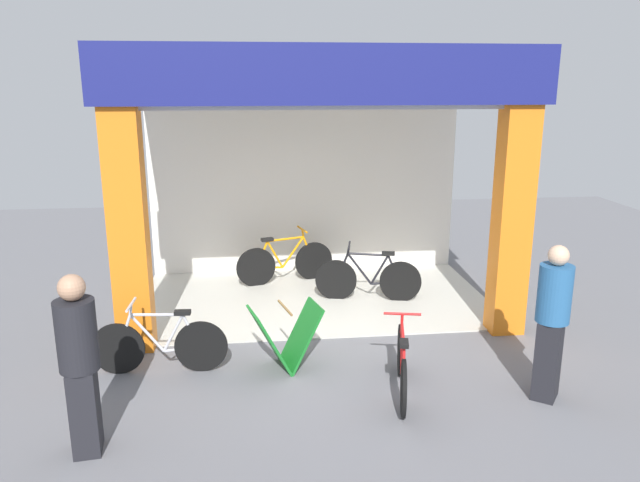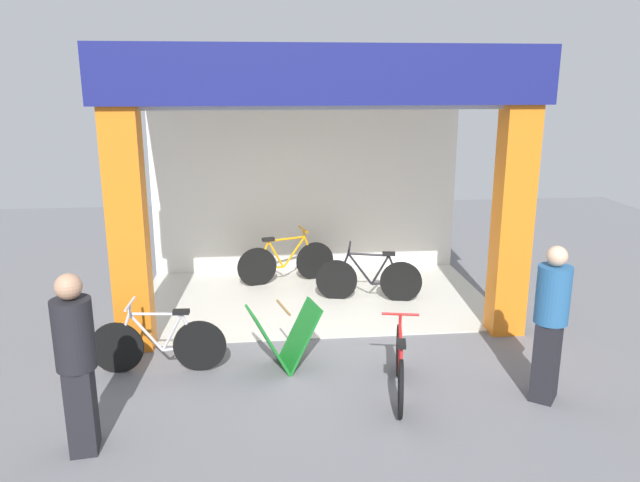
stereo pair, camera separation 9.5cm
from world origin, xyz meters
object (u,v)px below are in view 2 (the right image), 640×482
(sandwich_board_sign, at_px, (284,337))
(pedestrian_0, at_px, (551,321))
(bicycle_parked_1, at_px, (400,365))
(bicycle_inside_0, at_px, (286,262))
(pedestrian_1, at_px, (77,361))
(bicycle_inside_1, at_px, (369,279))
(bicycle_parked_0, at_px, (159,344))

(sandwich_board_sign, relative_size, pedestrian_0, 0.53)
(bicycle_parked_1, relative_size, pedestrian_0, 0.87)
(bicycle_inside_0, bearing_deg, pedestrian_1, -114.39)
(bicycle_inside_1, height_order, bicycle_parked_1, bicycle_inside_1)
(bicycle_inside_0, distance_m, bicycle_parked_1, 4.07)
(bicycle_parked_0, bearing_deg, bicycle_parked_1, -16.80)
(bicycle_inside_1, relative_size, sandwich_board_sign, 1.77)
(bicycle_inside_0, bearing_deg, bicycle_inside_1, -39.21)
(bicycle_inside_1, height_order, pedestrian_1, pedestrian_1)
(bicycle_parked_0, height_order, sandwich_board_sign, bicycle_parked_0)
(bicycle_parked_0, xyz_separation_m, pedestrian_1, (-0.46, -1.55, 0.55))
(bicycle_inside_0, xyz_separation_m, bicycle_parked_1, (1.04, -3.93, -0.04))
(bicycle_parked_1, xyz_separation_m, pedestrian_1, (-3.16, -0.73, 0.57))
(pedestrian_0, height_order, pedestrian_1, pedestrian_1)
(bicycle_parked_1, bearing_deg, bicycle_inside_1, 86.13)
(bicycle_inside_1, bearing_deg, pedestrian_1, -132.58)
(bicycle_parked_0, bearing_deg, pedestrian_1, -106.56)
(bicycle_parked_1, bearing_deg, bicycle_parked_0, 163.20)
(bicycle_inside_0, relative_size, bicycle_parked_0, 1.04)
(sandwich_board_sign, height_order, pedestrian_0, pedestrian_0)
(bicycle_parked_0, bearing_deg, bicycle_inside_1, 36.02)
(bicycle_inside_0, relative_size, bicycle_parked_1, 1.10)
(bicycle_parked_0, distance_m, bicycle_parked_1, 2.82)
(sandwich_board_sign, xyz_separation_m, pedestrian_0, (2.77, -1.01, 0.50))
(bicycle_inside_0, bearing_deg, bicycle_parked_1, -75.14)
(bicycle_parked_1, bearing_deg, pedestrian_0, -9.33)
(sandwich_board_sign, xyz_separation_m, pedestrian_1, (-1.93, -1.49, 0.51))
(bicycle_inside_1, height_order, pedestrian_0, pedestrian_0)
(bicycle_inside_0, distance_m, sandwich_board_sign, 3.18)
(bicycle_inside_1, xyz_separation_m, bicycle_parked_1, (-0.20, -2.92, -0.03))
(sandwich_board_sign, bearing_deg, pedestrian_0, -19.99)
(pedestrian_0, xyz_separation_m, pedestrian_1, (-4.70, -0.48, 0.01))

